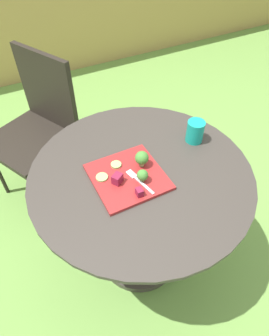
{
  "coord_description": "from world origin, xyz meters",
  "views": [
    {
      "loc": [
        -0.41,
        -0.73,
        1.6
      ],
      "look_at": [
        -0.03,
        -0.0,
        0.74
      ],
      "focal_mm": 31.97,
      "sensor_mm": 36.0,
      "label": 1
    }
  ],
  "objects": [
    {
      "name": "cucumber_slice_0",
      "position": [
        -0.08,
        0.07,
        0.72
      ],
      "size": [
        0.04,
        0.04,
        0.01
      ],
      "primitive_type": "cylinder",
      "color": "#8EB766",
      "rests_on": "salad_plate"
    },
    {
      "name": "drinking_glass",
      "position": [
        0.31,
        0.07,
        0.75
      ],
      "size": [
        0.08,
        0.08,
        0.1
      ],
      "color": "#149989",
      "rests_on": "patio_table"
    },
    {
      "name": "beet_chunk_0",
      "position": [
        -0.11,
        -0.02,
        0.73
      ],
      "size": [
        0.05,
        0.05,
        0.04
      ],
      "primitive_type": "cube",
      "rotation": [
        0.0,
        0.0,
        3.71
      ],
      "color": "maroon",
      "rests_on": "salad_plate"
    },
    {
      "name": "broccoli_floret_1",
      "position": [
        -0.02,
        -0.06,
        0.75
      ],
      "size": [
        0.04,
        0.04,
        0.06
      ],
      "color": "#99B770",
      "rests_on": "salad_plate"
    },
    {
      "name": "cucumber_slice_1",
      "position": [
        -0.16,
        0.03,
        0.72
      ],
      "size": [
        0.05,
        0.05,
        0.01
      ],
      "primitive_type": "cylinder",
      "color": "#8EB766",
      "rests_on": "salad_plate"
    },
    {
      "name": "patio_chair",
      "position": [
        -0.26,
        0.79,
        0.53
      ],
      "size": [
        0.59,
        0.59,
        0.9
      ],
      "color": "black",
      "rests_on": "ground_plane"
    },
    {
      "name": "ground_plane",
      "position": [
        0.0,
        0.0,
        0.0
      ],
      "size": [
        12.0,
        12.0,
        0.0
      ],
      "primitive_type": "plane",
      "color": "#669342"
    },
    {
      "name": "beet_chunk_1",
      "position": [
        -0.07,
        -0.11,
        0.73
      ],
      "size": [
        0.03,
        0.03,
        0.03
      ],
      "primitive_type": "cube",
      "rotation": [
        0.0,
        0.0,
        1.52
      ],
      "color": "maroon",
      "rests_on": "salad_plate"
    },
    {
      "name": "broccoli_floret_0",
      "position": [
        0.01,
        0.02,
        0.76
      ],
      "size": [
        0.06,
        0.06,
        0.07
      ],
      "color": "#99B770",
      "rests_on": "salad_plate"
    },
    {
      "name": "salad_plate",
      "position": [
        -0.06,
        -0.01,
        0.71
      ],
      "size": [
        0.28,
        0.28,
        0.01
      ],
      "primitive_type": "cube",
      "color": "maroon",
      "rests_on": "patio_table"
    },
    {
      "name": "patio_table",
      "position": [
        0.0,
        0.0,
        0.46
      ],
      "size": [
        0.93,
        0.93,
        0.7
      ],
      "color": "#38332D",
      "rests_on": "ground_plane"
    },
    {
      "name": "fork",
      "position": [
        -0.04,
        -0.04,
        0.72
      ],
      "size": [
        0.05,
        0.15,
        0.0
      ],
      "color": "silver",
      "rests_on": "salad_plate"
    }
  ]
}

